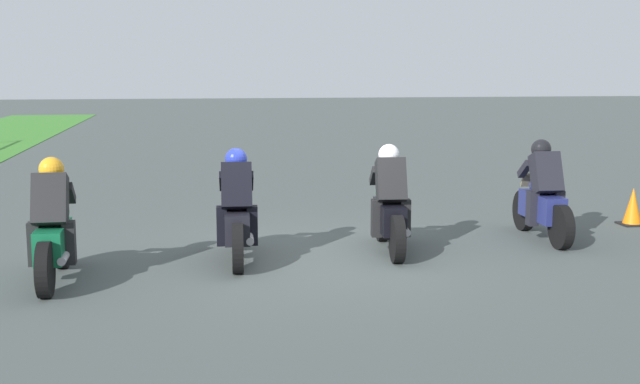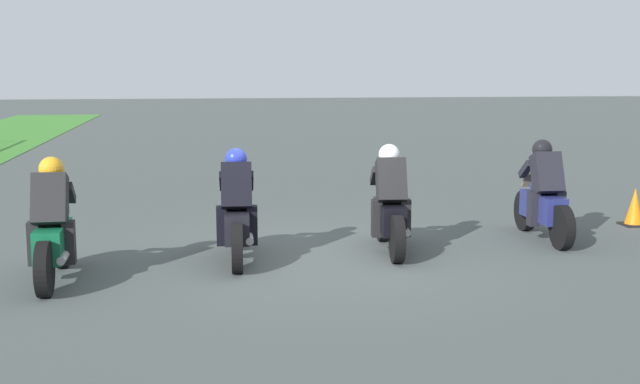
{
  "view_description": "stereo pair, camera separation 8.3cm",
  "coord_description": "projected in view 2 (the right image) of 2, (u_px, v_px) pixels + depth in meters",
  "views": [
    {
      "loc": [
        -10.74,
        1.7,
        2.56
      ],
      "look_at": [
        0.02,
        -0.02,
        0.9
      ],
      "focal_mm": 45.64,
      "sensor_mm": 36.0,
      "label": 1
    },
    {
      "loc": [
        -10.75,
        1.62,
        2.56
      ],
      "look_at": [
        0.02,
        -0.02,
        0.9
      ],
      "focal_mm": 45.64,
      "sensor_mm": 36.0,
      "label": 2
    }
  ],
  "objects": [
    {
      "name": "rider_lane_a",
      "position": [
        544.0,
        199.0,
        12.19
      ],
      "size": [
        2.04,
        0.54,
        1.51
      ],
      "rotation": [
        0.0,
        0.0,
        -0.02
      ],
      "color": "black",
      "rests_on": "ground_plane"
    },
    {
      "name": "ground_plane",
      "position": [
        319.0,
        257.0,
        11.14
      ],
      "size": [
        120.0,
        120.0,
        0.0
      ],
      "primitive_type": "plane",
      "color": "#434A48"
    },
    {
      "name": "rider_lane_c",
      "position": [
        237.0,
        215.0,
        10.86
      ],
      "size": [
        2.04,
        0.55,
        1.51
      ],
      "rotation": [
        0.0,
        0.0,
        -0.05
      ],
      "color": "black",
      "rests_on": "ground_plane"
    },
    {
      "name": "rider_lane_b",
      "position": [
        390.0,
        208.0,
        11.4
      ],
      "size": [
        2.04,
        0.56,
        1.51
      ],
      "rotation": [
        0.0,
        0.0,
        -0.09
      ],
      "color": "black",
      "rests_on": "ground_plane"
    },
    {
      "name": "traffic_cone",
      "position": [
        635.0,
        208.0,
        13.35
      ],
      "size": [
        0.4,
        0.4,
        0.62
      ],
      "color": "black",
      "rests_on": "ground_plane"
    },
    {
      "name": "rider_lane_d",
      "position": [
        53.0,
        231.0,
        9.79
      ],
      "size": [
        2.04,
        0.54,
        1.51
      ],
      "rotation": [
        0.0,
        0.0,
        0.01
      ],
      "color": "black",
      "rests_on": "ground_plane"
    }
  ]
}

